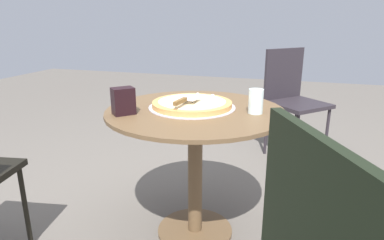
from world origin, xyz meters
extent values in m
plane|color=#635C54|center=(0.00, 0.00, 0.00)|extent=(10.00, 10.00, 0.00)
cylinder|color=brown|center=(0.00, 0.00, 0.69)|extent=(0.87, 0.87, 0.02)
cylinder|color=brown|center=(0.00, 0.00, 0.35)|extent=(0.07, 0.07, 0.66)
cylinder|color=brown|center=(0.00, 0.00, 0.01)|extent=(0.40, 0.40, 0.02)
cylinder|color=silver|center=(-0.03, -0.03, 0.70)|extent=(0.43, 0.43, 0.00)
cylinder|color=#D89950|center=(-0.03, -0.03, 0.71)|extent=(0.40, 0.40, 0.03)
cylinder|color=beige|center=(-0.03, -0.03, 0.72)|extent=(0.34, 0.34, 0.00)
sphere|color=beige|center=(0.10, -0.09, 0.73)|extent=(0.02, 0.02, 0.02)
sphere|color=white|center=(-0.03, -0.05, 0.73)|extent=(0.02, 0.02, 0.02)
sphere|color=beige|center=(-0.16, -0.04, 0.73)|extent=(0.02, 0.02, 0.02)
sphere|color=silver|center=(0.11, -0.07, 0.73)|extent=(0.02, 0.02, 0.02)
sphere|color=#F0DEC4|center=(-0.13, 0.05, 0.73)|extent=(0.02, 0.02, 0.02)
cube|color=silver|center=(-0.01, -0.03, 0.75)|extent=(0.11, 0.09, 0.00)
cube|color=brown|center=(0.10, -0.04, 0.75)|extent=(0.11, 0.03, 0.02)
cylinder|color=silver|center=(-0.02, 0.29, 0.75)|extent=(0.07, 0.07, 0.11)
cube|color=black|center=(0.18, -0.29, 0.76)|extent=(0.12, 0.12, 0.12)
cylinder|color=black|center=(0.36, -0.78, 0.22)|extent=(0.02, 0.02, 0.44)
cube|color=#2A242A|center=(-1.24, 0.50, 0.46)|extent=(0.57, 0.57, 0.03)
cube|color=#2A242A|center=(-1.37, 0.36, 0.68)|extent=(0.31, 0.29, 0.42)
cylinder|color=#2A242A|center=(-1.25, 0.74, 0.22)|extent=(0.02, 0.02, 0.44)
cylinder|color=#2A242A|center=(-1.00, 0.50, 0.22)|extent=(0.02, 0.02, 0.44)
cylinder|color=#2A242A|center=(-1.48, 0.49, 0.22)|extent=(0.02, 0.02, 0.44)
cylinder|color=#2A242A|center=(-1.24, 0.25, 0.22)|extent=(0.02, 0.02, 0.44)
camera|label=1|loc=(1.51, 0.45, 1.12)|focal=31.22mm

